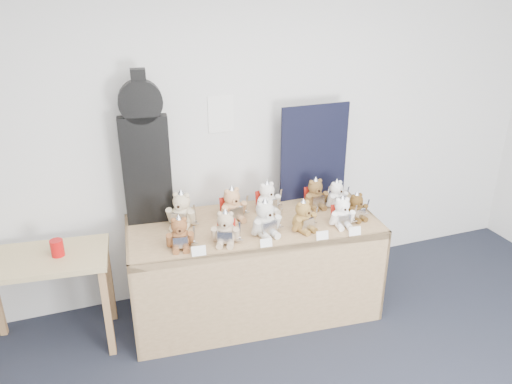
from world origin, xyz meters
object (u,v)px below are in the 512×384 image
object	(u,v)px
red_cup	(57,248)
teddy_back_right	(315,195)
guitar_case	(145,151)
teddy_front_left	(226,229)
teddy_front_far_left	(180,234)
teddy_front_far_right	(342,213)
teddy_back_centre_right	(267,198)
display_table	(256,247)
side_table	(44,272)
teddy_back_centre_left	(232,205)
teddy_front_end	(356,207)
teddy_back_left	(182,211)
teddy_front_centre	(265,219)
teddy_front_right	(303,217)
teddy_back_end	(336,195)

from	to	relation	value
red_cup	teddy_back_right	size ratio (longest dim) A/B	0.43
guitar_case	teddy_front_left	world-z (taller)	guitar_case
red_cup	teddy_front_far_left	size ratio (longest dim) A/B	0.45
teddy_front_far_left	teddy_front_far_right	size ratio (longest dim) A/B	1.01
teddy_back_centre_right	teddy_back_right	world-z (taller)	teddy_back_centre_right
display_table	teddy_front_far_right	size ratio (longest dim) A/B	7.56
side_table	teddy_back_centre_left	bearing A→B (deg)	6.58
guitar_case	teddy_front_far_left	size ratio (longest dim) A/B	4.38
guitar_case	teddy_front_end	size ratio (longest dim) A/B	4.79
teddy_front_left	teddy_back_left	distance (m)	0.44
teddy_front_far_right	teddy_back_centre_left	size ratio (longest dim) A/B	0.88
teddy_front_centre	teddy_front_far_right	size ratio (longest dim) A/B	1.17
teddy_back_right	teddy_back_left	bearing A→B (deg)	176.75
guitar_case	teddy_front_centre	size ratio (longest dim) A/B	3.77
teddy_front_far_right	teddy_front_end	bearing A→B (deg)	27.51
teddy_front_far_left	teddy_back_centre_left	bearing A→B (deg)	40.65
teddy_front_right	teddy_back_end	bearing A→B (deg)	16.53
guitar_case	red_cup	size ratio (longest dim) A/B	9.69
teddy_front_centre	teddy_back_centre_right	size ratio (longest dim) A/B	1.09
teddy_back_right	display_table	bearing A→B (deg)	-163.80
teddy_front_far_right	red_cup	bearing A→B (deg)	176.85
teddy_front_far_left	teddy_front_right	distance (m)	0.92
teddy_front_end	teddy_back_end	xyz separation A→B (m)	(-0.04, 0.26, 0.00)
red_cup	teddy_back_right	bearing A→B (deg)	0.54
teddy_front_right	teddy_front_end	world-z (taller)	teddy_front_right
guitar_case	teddy_front_far_left	distance (m)	0.69
teddy_front_left	teddy_back_centre_right	bearing A→B (deg)	61.08
teddy_front_right	teddy_back_end	xyz separation A→B (m)	(0.43, 0.29, -0.01)
red_cup	teddy_front_far_left	xyz separation A→B (m)	(0.82, -0.27, 0.10)
teddy_front_left	teddy_front_right	distance (m)	0.60
teddy_front_centre	teddy_front_right	xyz separation A→B (m)	(0.29, -0.03, -0.02)
side_table	teddy_front_centre	xyz separation A→B (m)	(1.57, -0.31, 0.30)
red_cup	teddy_back_centre_left	bearing A→B (deg)	1.36
display_table	teddy_front_far_left	distance (m)	0.67
teddy_front_right	teddy_back_left	distance (m)	0.92
side_table	teddy_front_centre	world-z (taller)	teddy_front_centre
teddy_back_centre_left	teddy_back_centre_right	size ratio (longest dim) A/B	1.06
teddy_front_centre	teddy_back_centre_right	bearing A→B (deg)	57.89
teddy_front_right	teddy_back_left	xyz separation A→B (m)	(-0.84, 0.38, 0.02)
side_table	teddy_front_centre	size ratio (longest dim) A/B	3.09
teddy_front_left	teddy_front_right	size ratio (longest dim) A/B	1.04
red_cup	teddy_back_end	distance (m)	2.17
teddy_back_right	side_table	bearing A→B (deg)	178.80
teddy_front_end	teddy_front_far_right	bearing A→B (deg)	-167.19
display_table	teddy_front_far_left	xyz separation A→B (m)	(-0.60, -0.11, 0.28)
teddy_front_end	teddy_back_centre_left	bearing A→B (deg)	152.64
teddy_front_far_left	teddy_front_right	bearing A→B (deg)	5.28
teddy_back_end	teddy_front_end	bearing A→B (deg)	-93.35
display_table	teddy_back_right	size ratio (longest dim) A/B	7.15
side_table	teddy_back_right	bearing A→B (deg)	6.12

